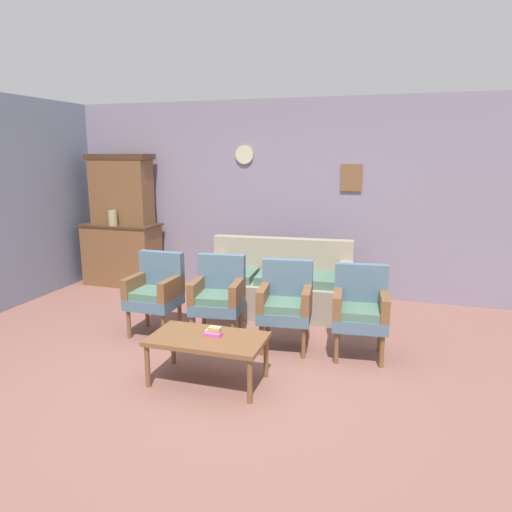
# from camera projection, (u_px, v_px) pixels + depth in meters

# --- Properties ---
(ground_plane) EXTENTS (7.68, 7.68, 0.00)m
(ground_plane) POSITION_uv_depth(u_px,v_px,m) (220.00, 365.00, 4.49)
(ground_plane) COLOR #84564C
(wall_back_with_decor) EXTENTS (6.40, 0.09, 2.70)m
(wall_back_with_decor) POSITION_uv_depth(u_px,v_px,m) (286.00, 198.00, 6.65)
(wall_back_with_decor) COLOR gray
(wall_back_with_decor) RESTS_ON ground
(side_cabinet) EXTENTS (1.16, 0.55, 0.93)m
(side_cabinet) POSITION_uv_depth(u_px,v_px,m) (122.00, 254.00, 7.20)
(side_cabinet) COLOR brown
(side_cabinet) RESTS_ON ground
(cabinet_upper_hutch) EXTENTS (0.99, 0.38, 1.03)m
(cabinet_upper_hutch) POSITION_uv_depth(u_px,v_px,m) (121.00, 189.00, 7.06)
(cabinet_upper_hutch) COLOR brown
(cabinet_upper_hutch) RESTS_ON side_cabinet
(vase_on_cabinet) EXTENTS (0.13, 0.13, 0.22)m
(vase_on_cabinet) POSITION_uv_depth(u_px,v_px,m) (113.00, 218.00, 6.91)
(vase_on_cabinet) COLOR tan
(vase_on_cabinet) RESTS_ON side_cabinet
(floral_couch) EXTENTS (1.87, 0.93, 0.90)m
(floral_couch) POSITION_uv_depth(u_px,v_px,m) (278.00, 286.00, 5.95)
(floral_couch) COLOR gray
(floral_couch) RESTS_ON ground
(armchair_row_middle) EXTENTS (0.53, 0.50, 0.90)m
(armchair_row_middle) POSITION_uv_depth(u_px,v_px,m) (156.00, 290.00, 5.20)
(armchair_row_middle) COLOR slate
(armchair_row_middle) RESTS_ON ground
(armchair_near_cabinet) EXTENTS (0.57, 0.55, 0.90)m
(armchair_near_cabinet) POSITION_uv_depth(u_px,v_px,m) (218.00, 294.00, 5.06)
(armchair_near_cabinet) COLOR slate
(armchair_near_cabinet) RESTS_ON ground
(armchair_by_doorway) EXTENTS (0.57, 0.55, 0.90)m
(armchair_by_doorway) POSITION_uv_depth(u_px,v_px,m) (286.00, 301.00, 4.81)
(armchair_by_doorway) COLOR slate
(armchair_by_doorway) RESTS_ON ground
(armchair_near_couch_end) EXTENTS (0.57, 0.54, 0.90)m
(armchair_near_couch_end) POSITION_uv_depth(u_px,v_px,m) (360.00, 307.00, 4.61)
(armchair_near_couch_end) COLOR slate
(armchair_near_couch_end) RESTS_ON ground
(coffee_table) EXTENTS (1.00, 0.56, 0.42)m
(coffee_table) POSITION_uv_depth(u_px,v_px,m) (208.00, 342.00, 4.09)
(coffee_table) COLOR brown
(coffee_table) RESTS_ON ground
(book_stack_on_table) EXTENTS (0.15, 0.10, 0.08)m
(book_stack_on_table) POSITION_uv_depth(u_px,v_px,m) (214.00, 332.00, 4.11)
(book_stack_on_table) COLOR #D34AA5
(book_stack_on_table) RESTS_ON coffee_table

